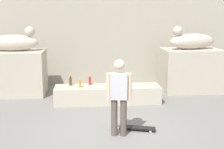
% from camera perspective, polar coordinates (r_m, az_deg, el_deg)
% --- Properties ---
extents(ground_plane, '(40.00, 40.00, 0.00)m').
position_cam_1_polar(ground_plane, '(6.99, 0.56, -10.76)').
color(ground_plane, slate).
extents(pedestal_left, '(1.93, 1.31, 1.41)m').
position_cam_1_polar(pedestal_left, '(10.49, -17.45, 0.31)').
color(pedestal_left, '#B7AD99').
rests_on(pedestal_left, ground_plane).
extents(pedestal_right, '(1.93, 1.31, 1.41)m').
position_cam_1_polar(pedestal_right, '(10.83, 14.29, 0.82)').
color(pedestal_right, '#B7AD99').
rests_on(pedestal_right, ground_plane).
extents(statue_reclining_left, '(1.61, 0.59, 0.78)m').
position_cam_1_polar(statue_reclining_left, '(10.34, -17.59, 5.71)').
color(statue_reclining_left, beige).
rests_on(statue_reclining_left, pedestal_left).
extents(statue_reclining_right, '(1.68, 0.86, 0.78)m').
position_cam_1_polar(statue_reclining_right, '(10.67, 14.38, 6.05)').
color(statue_reclining_right, beige).
rests_on(statue_reclining_right, pedestal_right).
extents(ledge_block, '(3.09, 0.79, 0.50)m').
position_cam_1_polar(ledge_block, '(9.16, -0.84, -3.67)').
color(ledge_block, '#B7AD99').
rests_on(ledge_block, ground_plane).
extents(skater, '(0.54, 0.25, 1.67)m').
position_cam_1_polar(skater, '(6.59, 1.29, -3.67)').
color(skater, brown).
rests_on(skater, ground_plane).
extents(skateboard, '(0.82, 0.42, 0.08)m').
position_cam_1_polar(skateboard, '(7.14, 4.73, -9.72)').
color(skateboard, black).
rests_on(skateboard, ground_plane).
extents(bottle_blue, '(0.07, 0.07, 0.26)m').
position_cam_1_polar(bottle_blue, '(8.82, 2.03, -1.90)').
color(bottle_blue, '#194C99').
rests_on(bottle_blue, ledge_block).
extents(bottle_red, '(0.08, 0.08, 0.29)m').
position_cam_1_polar(bottle_red, '(9.27, -4.09, -1.17)').
color(bottle_red, red).
rests_on(bottle_red, ledge_block).
extents(bottle_orange, '(0.06, 0.06, 0.27)m').
position_cam_1_polar(bottle_orange, '(8.98, -5.90, -1.67)').
color(bottle_orange, orange).
rests_on(bottle_orange, ledge_block).
extents(bottle_brown, '(0.08, 0.08, 0.32)m').
position_cam_1_polar(bottle_brown, '(9.24, -7.65, -1.20)').
color(bottle_brown, '#593314').
rests_on(bottle_brown, ledge_block).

